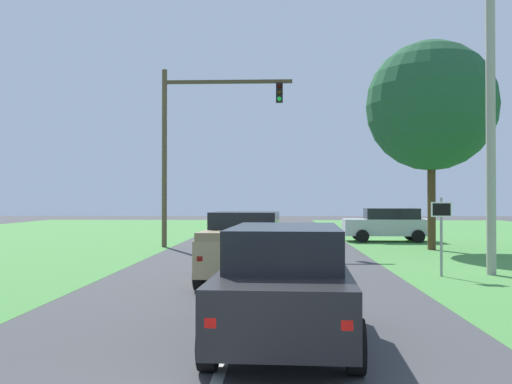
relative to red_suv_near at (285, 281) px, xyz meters
name	(u,v)px	position (x,y,z in m)	size (l,w,h in m)	color
ground_plane	(253,276)	(-0.87, 7.91, -0.97)	(120.00, 120.00, 0.00)	#424244
red_suv_near	(285,281)	(0.00, 0.00, 0.00)	(2.33, 4.93, 1.83)	black
pickup_truck_lead	(246,247)	(-1.00, 6.43, 0.02)	(2.42, 5.02, 1.93)	tan
traffic_light	(195,133)	(-4.10, 17.95, 4.45)	(6.18, 0.40, 8.43)	brown
keep_moving_sign	(441,226)	(4.67, 7.98, 0.52)	(0.60, 0.09, 2.32)	gray
oak_tree_right	(431,106)	(6.74, 16.95, 5.48)	(5.82, 5.82, 9.37)	#4C351E
crossing_suv_far	(388,224)	(5.74, 21.94, -0.04)	(4.65, 2.24, 1.78)	silver
utility_pole_right	(491,106)	(6.27, 8.42, 4.10)	(0.28, 0.28, 10.13)	#9E998E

